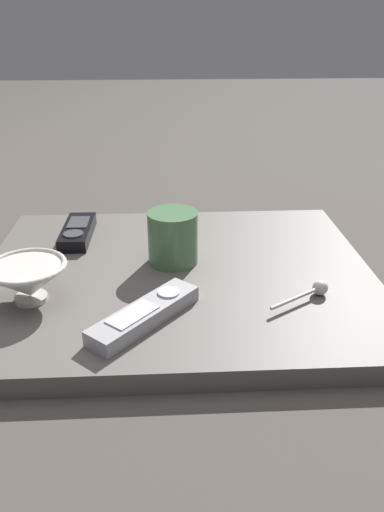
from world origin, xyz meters
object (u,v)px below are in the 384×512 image
Objects in this scene: tv_remote_near at (78,232)px; tv_remote_far at (145,314)px; cereal_bowl at (28,280)px; teaspoon at (315,290)px; coffee_mug at (173,237)px.

tv_remote_far is (0.14, -0.31, -0.00)m from tv_remote_near.
cereal_bowl is 1.17× the size of teaspoon.
tv_remote_far is (-0.27, -0.06, 0.00)m from teaspoon.
cereal_bowl is at bearing -98.63° from tv_remote_near.
tv_remote_near is (-0.19, 0.11, -0.03)m from coffee_mug.
cereal_bowl is 0.80× the size of tv_remote_near.
tv_remote_near is at bearing 148.65° from coffee_mug.
cereal_bowl is at bearing 158.75° from tv_remote_far.
cereal_bowl is 0.45m from teaspoon.
tv_remote_near is (-0.41, 0.25, 0.00)m from teaspoon.
tv_remote_near reaches higher than teaspoon.
tv_remote_far is at bearing -167.82° from teaspoon.
tv_remote_near is at bearing 114.82° from tv_remote_far.
tv_remote_far is at bearing -21.25° from cereal_bowl.
coffee_mug is at bearing 29.21° from cereal_bowl.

